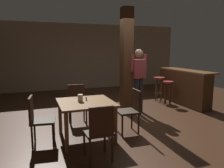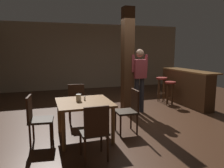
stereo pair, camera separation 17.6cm
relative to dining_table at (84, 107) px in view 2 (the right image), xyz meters
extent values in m
plane|color=#382114|center=(1.61, 0.96, -0.62)|extent=(10.80, 10.80, 0.00)
cube|color=gray|center=(1.61, 5.46, 0.78)|extent=(8.00, 0.10, 2.80)
cube|color=#422816|center=(1.46, 1.40, 0.78)|extent=(0.28, 0.28, 2.80)
cube|color=brown|center=(0.00, 0.00, 0.09)|extent=(1.02, 1.02, 0.04)
cylinder|color=brown|center=(0.44, 0.44, -0.28)|extent=(0.07, 0.07, 0.69)
cylinder|color=brown|center=(-0.44, 0.44, -0.28)|extent=(0.07, 0.07, 0.69)
cylinder|color=brown|center=(0.44, -0.44, -0.28)|extent=(0.07, 0.07, 0.69)
cylinder|color=brown|center=(-0.44, -0.44, -0.28)|extent=(0.07, 0.07, 0.69)
cube|color=#2D2319|center=(0.00, 0.87, -0.17)|extent=(0.45, 0.45, 0.04)
cube|color=#382114|center=(0.02, 1.06, 0.05)|extent=(0.38, 0.06, 0.45)
cylinder|color=#382114|center=(0.17, 0.68, -0.40)|extent=(0.04, 0.04, 0.43)
cylinder|color=#382114|center=(-0.18, 0.70, -0.40)|extent=(0.04, 0.04, 0.43)
cylinder|color=#382114|center=(0.19, 1.03, -0.40)|extent=(0.04, 0.04, 0.43)
cylinder|color=#382114|center=(-0.16, 1.05, -0.40)|extent=(0.04, 0.04, 0.43)
cube|color=#2D2319|center=(0.87, -0.01, -0.17)|extent=(0.44, 0.44, 0.04)
cube|color=#382114|center=(1.06, -0.01, 0.05)|extent=(0.05, 0.38, 0.45)
cylinder|color=#382114|center=(0.68, -0.18, -0.40)|extent=(0.04, 0.04, 0.43)
cylinder|color=#382114|center=(0.70, 0.17, -0.40)|extent=(0.04, 0.04, 0.43)
cylinder|color=#382114|center=(1.03, -0.19, -0.40)|extent=(0.04, 0.04, 0.43)
cylinder|color=#382114|center=(1.05, 0.16, -0.40)|extent=(0.04, 0.04, 0.43)
cube|color=#2D2319|center=(-0.79, -0.02, -0.17)|extent=(0.47, 0.47, 0.04)
cube|color=#382114|center=(-0.98, 0.00, 0.05)|extent=(0.08, 0.38, 0.45)
cylinder|color=#382114|center=(-0.60, 0.13, -0.40)|extent=(0.04, 0.04, 0.43)
cylinder|color=#382114|center=(-0.64, -0.22, -0.40)|extent=(0.04, 0.04, 0.43)
cylinder|color=#382114|center=(-0.95, 0.17, -0.40)|extent=(0.04, 0.04, 0.43)
cylinder|color=#382114|center=(-0.99, -0.17, -0.40)|extent=(0.04, 0.04, 0.43)
cube|color=#2D2319|center=(-0.02, -0.86, -0.17)|extent=(0.43, 0.43, 0.04)
cube|color=#382114|center=(-0.02, -1.05, 0.05)|extent=(0.38, 0.04, 0.45)
cylinder|color=#382114|center=(-0.20, -0.69, -0.40)|extent=(0.04, 0.04, 0.43)
cylinder|color=#382114|center=(0.15, -0.68, -0.40)|extent=(0.04, 0.04, 0.43)
cylinder|color=#382114|center=(-0.19, -1.04, -0.40)|extent=(0.04, 0.04, 0.43)
cylinder|color=#382114|center=(0.16, -1.03, -0.40)|extent=(0.04, 0.04, 0.43)
cylinder|color=silver|center=(-0.09, 0.04, 0.18)|extent=(0.10, 0.10, 0.14)
cylinder|color=silver|center=(0.03, 0.10, 0.15)|extent=(0.03, 0.03, 0.08)
cube|color=maroon|center=(1.76, 1.27, 0.58)|extent=(0.34, 0.21, 0.50)
sphere|color=#997056|center=(1.76, 1.27, 0.99)|extent=(0.21, 0.21, 0.21)
cylinder|color=#232328|center=(1.84, 1.27, -0.15)|extent=(0.12, 0.12, 0.95)
cylinder|color=#232328|center=(1.68, 1.27, -0.15)|extent=(0.12, 0.12, 0.95)
cylinder|color=maroon|center=(1.95, 1.27, 0.73)|extent=(0.08, 0.08, 0.46)
cylinder|color=maroon|center=(1.56, 1.26, 0.73)|extent=(0.08, 0.08, 0.46)
cube|color=brown|center=(3.63, 1.65, 0.43)|extent=(0.56, 2.13, 0.04)
cube|color=#422816|center=(3.53, 1.65, -0.10)|extent=(0.36, 2.13, 1.04)
cylinder|color=maroon|center=(3.01, 1.70, 0.09)|extent=(0.32, 0.32, 0.05)
torus|color=#422816|center=(3.01, 1.70, -0.37)|extent=(0.23, 0.23, 0.02)
cylinder|color=#422816|center=(3.01, 1.81, -0.28)|extent=(0.03, 0.03, 0.69)
cylinder|color=#422816|center=(3.01, 1.60, -0.28)|extent=(0.03, 0.03, 0.69)
cylinder|color=#422816|center=(3.11, 1.70, -0.28)|extent=(0.03, 0.03, 0.69)
cylinder|color=#422816|center=(2.90, 1.70, -0.28)|extent=(0.03, 0.03, 0.69)
cylinder|color=maroon|center=(3.03, 2.25, 0.15)|extent=(0.36, 0.36, 0.05)
torus|color=#4C301C|center=(3.03, 2.25, -0.35)|extent=(0.25, 0.25, 0.02)
cylinder|color=#4C301C|center=(3.03, 2.37, -0.25)|extent=(0.03, 0.03, 0.75)
cylinder|color=#4C301C|center=(3.03, 2.14, -0.25)|extent=(0.03, 0.03, 0.75)
cylinder|color=#4C301C|center=(3.15, 2.25, -0.25)|extent=(0.03, 0.03, 0.75)
cylinder|color=#4C301C|center=(2.92, 2.25, -0.25)|extent=(0.03, 0.03, 0.75)
camera|label=1|loc=(-0.92, -3.97, 1.09)|focal=35.00mm
camera|label=2|loc=(-0.75, -4.03, 1.09)|focal=35.00mm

